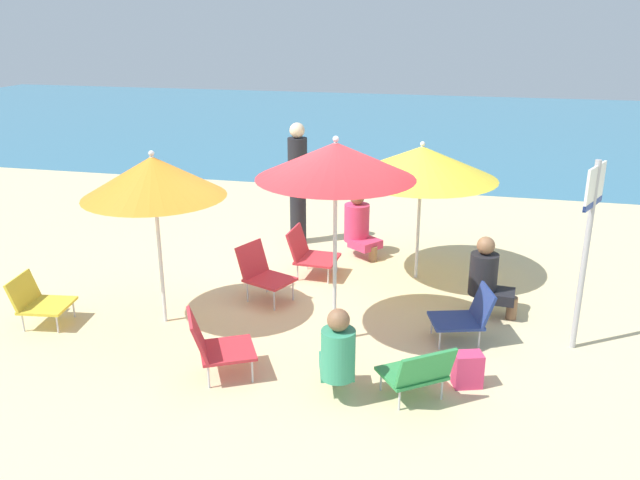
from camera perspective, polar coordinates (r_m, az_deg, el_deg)
ground_plane at (r=7.56m, az=-0.17°, el=-6.19°), size 40.00×40.00×0.00m
sea_water at (r=20.57m, az=8.76°, el=9.92°), size 40.00×16.00×0.01m
umbrella_yellow at (r=8.12m, az=8.90°, el=6.73°), size 1.89×1.89×1.78m
umbrella_orange at (r=6.96m, az=-14.41°, el=5.39°), size 1.50×1.50×1.93m
umbrella_red at (r=6.25m, az=1.38°, el=6.96°), size 1.56×1.56×2.16m
beach_chair_a at (r=5.85m, az=8.57°, el=-11.34°), size 0.73×0.72×0.56m
beach_chair_b at (r=7.75m, az=-5.08°, el=-2.76°), size 0.73×0.64×0.67m
beach_chair_c at (r=8.43m, az=-0.98°, el=-1.08°), size 0.62×0.56×0.63m
beach_chair_d at (r=6.94m, az=12.72°, el=-6.40°), size 0.70×0.60×0.58m
beach_chair_e at (r=7.77m, az=-23.50°, el=-4.84°), size 0.62×0.56×0.55m
beach_chair_f at (r=6.20m, az=-9.22°, el=-9.00°), size 0.75×0.71×0.65m
person_a at (r=7.50m, az=14.50°, el=-3.14°), size 0.56×0.34×0.94m
person_b at (r=9.50m, az=-1.97°, el=5.08°), size 0.28×0.28×1.79m
person_c at (r=5.75m, az=1.56°, el=-9.92°), size 0.39×0.54×0.89m
person_d at (r=9.12m, az=3.41°, el=1.33°), size 0.57×0.53×0.94m
warning_sign at (r=6.78m, az=22.53°, el=1.06°), size 0.24×0.49×1.96m
beach_bag at (r=6.21m, az=12.81°, el=-11.02°), size 0.30×0.25×0.33m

